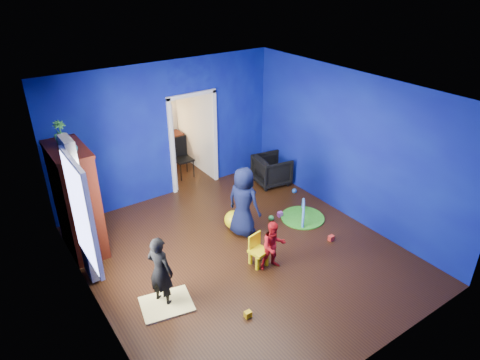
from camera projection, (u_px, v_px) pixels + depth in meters
floor at (243, 254)px, 7.57m from camera, size 5.00×5.50×0.01m
ceiling at (243, 94)px, 6.23m from camera, size 5.00×5.50×0.01m
wall_back at (167, 131)px, 8.91m from camera, size 5.00×0.02×2.90m
wall_front at (380, 273)px, 4.89m from camera, size 5.00×0.02×2.90m
wall_left at (88, 232)px, 5.64m from camera, size 0.02×5.50×2.90m
wall_right at (350, 147)px, 8.16m from camera, size 0.02×5.50×2.90m
alcove at (175, 123)px, 9.94m from camera, size 1.00×1.75×2.50m
armchair at (272, 170)px, 9.81m from camera, size 0.85×0.83×0.68m
child_black at (160, 271)px, 6.26m from camera, size 0.44×0.51×1.17m
child_navy at (243, 202)px, 7.84m from camera, size 0.65×0.78×1.36m
toddler_red at (273, 246)px, 7.05m from camera, size 0.50×0.43×0.88m
vase at (70, 147)px, 6.57m from camera, size 0.27×0.27×0.23m
potted_plant at (60, 132)px, 6.92m from camera, size 0.27×0.27×0.38m
tv_armoire at (77, 201)px, 7.30m from camera, size 0.58×1.14×1.96m
crt_tv at (79, 198)px, 7.30m from camera, size 0.46×0.70×0.54m
yellow_blanket at (167, 304)px, 6.45m from camera, size 0.86×0.74×0.03m
hopper_ball at (234, 220)px, 8.23m from camera, size 0.37×0.37×0.37m
kid_chair at (259, 252)px, 7.21m from camera, size 0.33×0.33×0.50m
play_mat at (302, 218)px, 8.62m from camera, size 0.87×0.87×0.02m
toy_arch at (303, 217)px, 8.61m from camera, size 0.56×0.61×0.78m
window_left at (80, 213)px, 5.86m from camera, size 0.03×0.95×1.55m
curtain at (80, 212)px, 6.45m from camera, size 0.14×0.42×2.40m
doorway at (193, 143)px, 9.39m from camera, size 1.16×0.10×2.10m
study_desk at (166, 149)px, 10.81m from camera, size 0.88×0.44×0.75m
desk_monitor at (162, 126)px, 10.63m from camera, size 0.40×0.05×0.32m
desk_lamp at (152, 130)px, 10.45m from camera, size 0.14×0.14×0.14m
folding_chair at (183, 159)px, 10.07m from camera, size 0.40×0.40×0.92m
book_shelf at (158, 83)px, 10.13m from camera, size 0.88×0.24×0.04m
toy_0 at (331, 238)px, 7.92m from camera, size 0.10×0.08×0.10m
toy_1 at (294, 191)px, 9.53m from camera, size 0.11×0.11×0.11m
toy_2 at (248, 314)px, 6.22m from camera, size 0.10×0.08×0.10m
toy_3 at (271, 218)px, 8.53m from camera, size 0.11×0.11×0.11m
toy_4 at (280, 214)px, 8.65m from camera, size 0.10×0.08×0.10m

